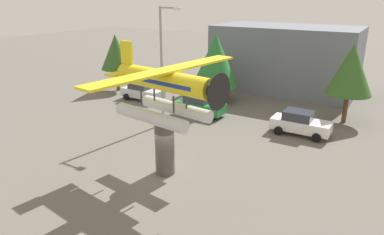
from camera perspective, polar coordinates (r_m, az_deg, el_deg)
The scene contains 11 objects.
ground_plane at distance 21.04m, azimuth -4.26°, elevation -8.77°, with size 140.00×140.00×0.00m, color #605B54.
display_pedestal at distance 20.31m, azimuth -4.38°, elevation -4.61°, with size 1.10×1.10×3.33m, color #4C4742.
floatplane_monument at distance 19.12m, azimuth -4.34°, elevation 4.47°, with size 7.09×10.45×4.00m.
car_near_silver at distance 35.04m, azimuth -7.91°, elevation 4.20°, with size 4.20×2.02×1.76m.
car_mid_green at distance 30.33m, azimuth 1.23°, elevation 2.01°, with size 4.20×2.02×1.76m.
car_far_white at distance 27.29m, azimuth 16.86°, elevation -0.83°, with size 4.20×2.02×1.76m.
streetlight_primary at distance 27.02m, azimuth -4.58°, elevation 9.12°, with size 1.84×0.28×8.98m.
storefront_building at distance 39.19m, azimuth 14.60°, elevation 9.06°, with size 14.34×7.50×6.70m, color slate.
tree_west at distance 38.46m, azimuth -12.03°, elevation 10.16°, with size 3.22×3.22×5.88m.
tree_east at distance 33.82m, azimuth 3.78°, elevation 9.12°, with size 4.33×4.33×6.35m.
tree_center_back at distance 30.34m, azimuth 24.01°, elevation 6.96°, with size 3.50×3.50×6.24m.
Camera 1 is at (10.86, -15.08, 9.85)m, focal length 33.46 mm.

